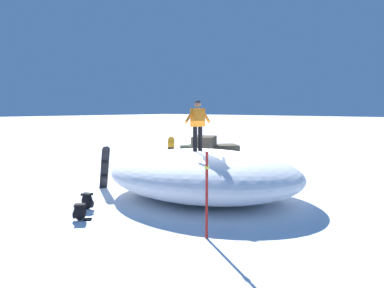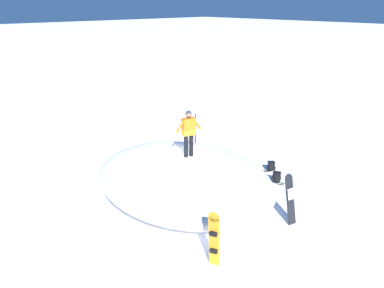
# 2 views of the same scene
# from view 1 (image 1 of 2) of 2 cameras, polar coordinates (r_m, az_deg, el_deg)

# --- Properties ---
(ground) EXTENTS (240.00, 240.00, 0.00)m
(ground) POSITION_cam_1_polar(r_m,az_deg,el_deg) (11.95, 3.67, -8.36)
(ground) COLOR white
(snow_mound) EXTENTS (6.97, 5.65, 1.54)m
(snow_mound) POSITION_cam_1_polar(r_m,az_deg,el_deg) (11.82, 1.69, -4.70)
(snow_mound) COLOR white
(snow_mound) RESTS_ON ground
(snowboarder_standing) EXTENTS (0.34, 0.97, 1.62)m
(snowboarder_standing) POSITION_cam_1_polar(r_m,az_deg,el_deg) (11.47, 0.91, 3.67)
(snowboarder_standing) COLOR black
(snowboarder_standing) RESTS_ON snow_mound
(snowboard_primary_upright) EXTENTS (0.35, 0.29, 1.71)m
(snowboard_primary_upright) POSITION_cam_1_polar(r_m,az_deg,el_deg) (15.26, -3.38, -1.91)
(snowboard_primary_upright) COLOR orange
(snowboard_primary_upright) RESTS_ON ground
(snowboard_secondary_upright) EXTENTS (0.47, 0.39, 1.58)m
(snowboard_secondary_upright) POSITION_cam_1_polar(r_m,az_deg,el_deg) (13.24, -13.65, -3.52)
(snowboard_secondary_upright) COLOR black
(snowboard_secondary_upright) RESTS_ON ground
(backpack_near) EXTENTS (0.46, 0.48, 0.44)m
(backpack_near) POSITION_cam_1_polar(r_m,az_deg,el_deg) (9.92, -17.40, -10.23)
(backpack_near) COLOR black
(backpack_near) RESTS_ON ground
(backpack_far) EXTENTS (0.54, 0.37, 0.48)m
(backpack_far) POSITION_cam_1_polar(r_m,az_deg,el_deg) (10.90, -16.24, -8.65)
(backpack_far) COLOR black
(backpack_far) RESTS_ON ground
(trail_marker_pole) EXTENTS (0.10, 0.10, 1.95)m
(trail_marker_pole) POSITION_cam_1_polar(r_m,az_deg,el_deg) (8.03, 2.35, -7.84)
(trail_marker_pole) COLOR #A51E19
(trail_marker_pole) RESTS_ON ground
(rock_outcrop) EXTENTS (3.21, 3.41, 1.38)m
(rock_outcrop) POSITION_cam_1_polar(r_m,az_deg,el_deg) (20.04, 2.70, -1.21)
(rock_outcrop) COLOR brown
(rock_outcrop) RESTS_ON ground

